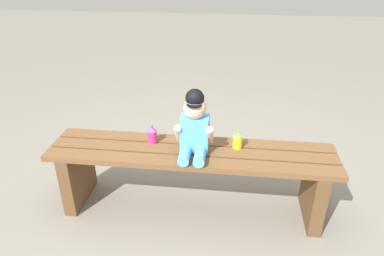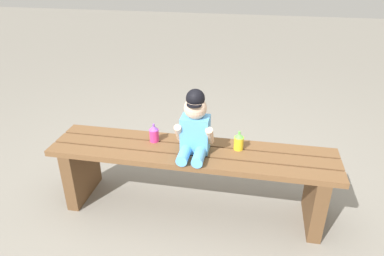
{
  "view_description": "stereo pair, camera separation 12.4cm",
  "coord_description": "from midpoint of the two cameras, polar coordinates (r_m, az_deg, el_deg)",
  "views": [
    {
      "loc": [
        0.23,
        -1.87,
        1.57
      ],
      "look_at": [
        0.01,
        -0.05,
        0.63
      ],
      "focal_mm": 32.76,
      "sensor_mm": 36.0,
      "label": 1
    },
    {
      "loc": [
        0.36,
        -1.85,
        1.57
      ],
      "look_at": [
        0.01,
        -0.05,
        0.63
      ],
      "focal_mm": 32.76,
      "sensor_mm": 36.0,
      "label": 2
    }
  ],
  "objects": [
    {
      "name": "ground_plane",
      "position": [
        2.45,
        -1.59,
        -12.74
      ],
      "size": [
        16.0,
        16.0,
        0.0
      ],
      "primitive_type": "plane",
      "color": "gray"
    },
    {
      "name": "park_bench",
      "position": [
        2.26,
        -1.69,
        -6.61
      ],
      "size": [
        1.8,
        0.38,
        0.45
      ],
      "color": "brown",
      "rests_on": "ground_plane"
    },
    {
      "name": "child_figure",
      "position": [
        2.08,
        -1.31,
        0.28
      ],
      "size": [
        0.23,
        0.27,
        0.4
      ],
      "color": "#59A5E5",
      "rests_on": "park_bench"
    },
    {
      "name": "sippy_cup_left",
      "position": [
        2.27,
        -8.07,
        -1.06
      ],
      "size": [
        0.06,
        0.06,
        0.12
      ],
      "color": "#E5337F",
      "rests_on": "park_bench"
    },
    {
      "name": "sippy_cup_right",
      "position": [
        2.2,
        5.85,
        -1.89
      ],
      "size": [
        0.06,
        0.06,
        0.12
      ],
      "color": "yellow",
      "rests_on": "park_bench"
    }
  ]
}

